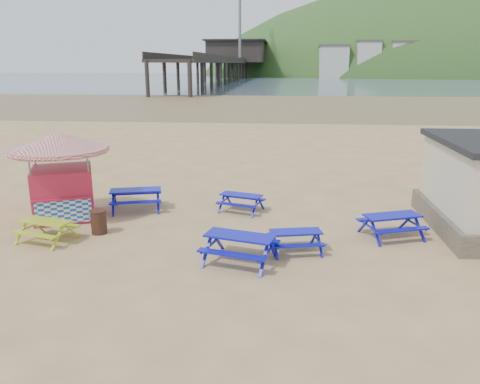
# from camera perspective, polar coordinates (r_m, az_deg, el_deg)

# --- Properties ---
(ground) EXTENTS (400.00, 400.00, 0.00)m
(ground) POSITION_cam_1_polar(r_m,az_deg,el_deg) (16.07, -0.58, -4.85)
(ground) COLOR tan
(ground) RESTS_ON ground
(wet_sand) EXTENTS (400.00, 400.00, 0.00)m
(wet_sand) POSITION_cam_1_polar(r_m,az_deg,el_deg) (70.24, 4.06, 10.82)
(wet_sand) COLOR olive
(wet_sand) RESTS_ON ground
(sea) EXTENTS (400.00, 400.00, 0.00)m
(sea) POSITION_cam_1_polar(r_m,az_deg,el_deg) (185.09, 4.92, 13.63)
(sea) COLOR #455763
(sea) RESTS_ON ground
(picnic_table_blue_a) EXTENTS (2.30, 2.03, 0.82)m
(picnic_table_blue_a) POSITION_cam_1_polar(r_m,az_deg,el_deg) (18.78, -12.54, -0.90)
(picnic_table_blue_a) COLOR #0F02A2
(picnic_table_blue_a) RESTS_ON ground
(picnic_table_blue_b) EXTENTS (1.92, 1.72, 0.67)m
(picnic_table_blue_b) POSITION_cam_1_polar(r_m,az_deg,el_deg) (18.18, 0.14, -1.31)
(picnic_table_blue_b) COLOR #0F02A2
(picnic_table_blue_b) RESTS_ON ground
(picnic_table_blue_d) EXTENTS (2.34, 2.07, 0.83)m
(picnic_table_blue_d) POSITION_cam_1_polar(r_m,az_deg,el_deg) (13.56, -0.03, -6.91)
(picnic_table_blue_d) COLOR #0F02A2
(picnic_table_blue_d) RESTS_ON ground
(picnic_table_blue_e) EXTENTS (1.79, 1.56, 0.66)m
(picnic_table_blue_e) POSITION_cam_1_polar(r_m,az_deg,el_deg) (14.45, 6.77, -5.96)
(picnic_table_blue_e) COLOR #0F02A2
(picnic_table_blue_e) RESTS_ON ground
(picnic_table_blue_f) EXTENTS (2.23, 2.01, 0.77)m
(picnic_table_blue_f) POSITION_cam_1_polar(r_m,az_deg,el_deg) (16.27, 17.99, -3.94)
(picnic_table_blue_f) COLOR #0F02A2
(picnic_table_blue_f) RESTS_ON ground
(picnic_table_yellow) EXTENTS (1.94, 1.72, 0.70)m
(picnic_table_yellow) POSITION_cam_1_polar(r_m,az_deg,el_deg) (16.38, -22.51, -4.39)
(picnic_table_yellow) COLOR #ADD41F
(picnic_table_yellow) RESTS_ON ground
(ice_cream_kiosk) EXTENTS (4.70, 4.70, 3.20)m
(ice_cream_kiosk) POSITION_cam_1_polar(r_m,az_deg,el_deg) (18.24, -21.01, 3.15)
(ice_cream_kiosk) COLOR #B41B3B
(ice_cream_kiosk) RESTS_ON ground
(litter_bin) EXTENTS (0.56, 0.56, 0.82)m
(litter_bin) POSITION_cam_1_polar(r_m,az_deg,el_deg) (16.49, -16.85, -3.48)
(litter_bin) COLOR #3C2117
(litter_bin) RESTS_ON ground
(pier) EXTENTS (24.00, 220.00, 39.29)m
(pier) POSITION_cam_1_polar(r_m,az_deg,el_deg) (194.22, -0.53, 15.37)
(pier) COLOR black
(pier) RESTS_ON ground
(headland_town) EXTENTS (264.00, 144.00, 108.00)m
(headland_town) POSITION_cam_1_polar(r_m,az_deg,el_deg) (260.64, 25.55, 10.53)
(headland_town) COLOR #2D4C1E
(headland_town) RESTS_ON ground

